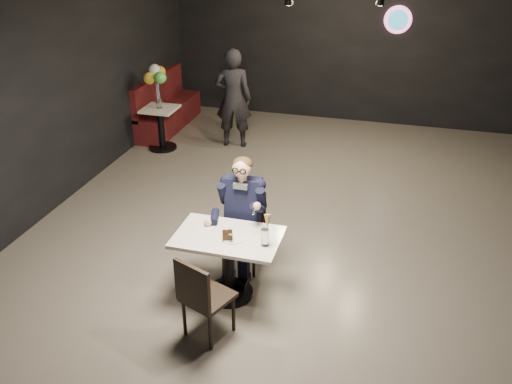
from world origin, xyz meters
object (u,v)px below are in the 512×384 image
(main_table, at_px, (229,266))
(balloon_vase, at_px, (159,104))
(chair_far, at_px, (244,233))
(booth_bench, at_px, (168,103))
(passerby, at_px, (233,98))
(seated_man, at_px, (243,213))
(side_table, at_px, (161,130))
(chair_near, at_px, (208,295))
(sundae_glass, at_px, (265,237))

(main_table, relative_size, balloon_vase, 7.56)
(chair_far, xyz_separation_m, booth_bench, (-2.73, 4.09, 0.05))
(booth_bench, height_order, passerby, passerby)
(booth_bench, bearing_deg, main_table, -59.49)
(seated_man, distance_m, balloon_vase, 3.93)
(main_table, xyz_separation_m, chair_far, (0.00, 0.55, 0.09))
(side_table, bearing_deg, chair_far, -51.76)
(chair_near, height_order, passerby, passerby)
(sundae_glass, relative_size, balloon_vase, 1.25)
(main_table, height_order, booth_bench, booth_bench)
(seated_man, distance_m, sundae_glass, 0.75)
(passerby, bearing_deg, side_table, 13.63)
(passerby, bearing_deg, balloon_vase, 13.63)
(passerby, bearing_deg, sundae_glass, 102.34)
(seated_man, bearing_deg, chair_near, -90.00)
(chair_near, bearing_deg, main_table, 112.17)
(main_table, distance_m, balloon_vase, 4.40)
(booth_bench, bearing_deg, side_table, -73.30)
(chair_far, distance_m, booth_bench, 4.92)
(side_table, bearing_deg, seated_man, -51.76)
(sundae_glass, distance_m, balloon_vase, 4.67)
(main_table, height_order, sundae_glass, sundae_glass)
(chair_far, xyz_separation_m, balloon_vase, (-2.43, 3.09, 0.36))
(main_table, distance_m, chair_far, 0.56)
(main_table, height_order, side_table, main_table)
(side_table, bearing_deg, chair_near, -60.34)
(sundae_glass, height_order, booth_bench, booth_bench)
(sundae_glass, xyz_separation_m, booth_bench, (-3.15, 4.70, -0.33))
(chair_far, bearing_deg, sundae_glass, -56.22)
(chair_far, xyz_separation_m, seated_man, (0.00, 0.00, 0.26))
(chair_near, height_order, balloon_vase, chair_near)
(seated_man, xyz_separation_m, passerby, (-1.26, 3.59, 0.15))
(chair_near, bearing_deg, booth_bench, 139.57)
(seated_man, xyz_separation_m, sundae_glass, (0.41, -0.62, 0.12))
(chair_near, relative_size, side_table, 1.30)
(seated_man, bearing_deg, chair_far, 0.00)
(chair_near, height_order, side_table, chair_near)
(passerby, bearing_deg, chair_far, 100.00)
(booth_bench, bearing_deg, seated_man, -56.23)
(booth_bench, relative_size, balloon_vase, 14.02)
(chair_near, bearing_deg, chair_far, 112.17)
(main_table, xyz_separation_m, chair_near, (0.00, -0.63, 0.09))
(main_table, bearing_deg, balloon_vase, 123.78)
(chair_near, relative_size, passerby, 0.53)
(seated_man, xyz_separation_m, side_table, (-2.43, 3.09, -0.37))
(sundae_glass, bearing_deg, chair_near, -125.97)
(chair_far, height_order, balloon_vase, chair_far)
(chair_far, height_order, booth_bench, booth_bench)
(chair_near, distance_m, sundae_glass, 0.80)
(chair_near, xyz_separation_m, booth_bench, (-2.73, 5.27, 0.05))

